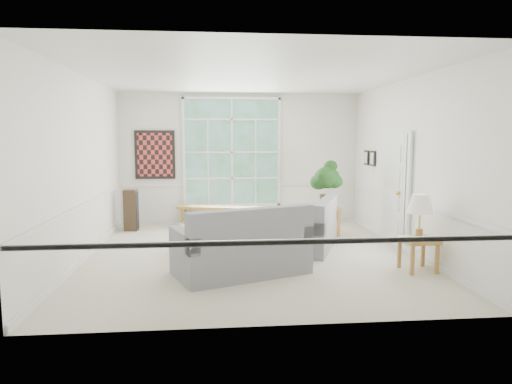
{
  "coord_description": "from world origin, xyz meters",
  "views": [
    {
      "loc": [
        -0.63,
        -7.59,
        1.98
      ],
      "look_at": [
        0.1,
        0.2,
        1.05
      ],
      "focal_mm": 32.0,
      "sensor_mm": 36.0,
      "label": 1
    }
  ],
  "objects_px": {
    "loveseat_front": "(241,239)",
    "end_table": "(325,220)",
    "coffee_table": "(211,239)",
    "side_table": "(418,254)",
    "loveseat_right": "(307,223)"
  },
  "relations": [
    {
      "from": "loveseat_right",
      "to": "side_table",
      "type": "xyz_separation_m",
      "value": [
        1.36,
        -1.56,
        -0.2
      ]
    },
    {
      "from": "loveseat_right",
      "to": "side_table",
      "type": "height_order",
      "value": "loveseat_right"
    },
    {
      "from": "end_table",
      "to": "side_table",
      "type": "height_order",
      "value": "end_table"
    },
    {
      "from": "loveseat_front",
      "to": "loveseat_right",
      "type": "bearing_deg",
      "value": 27.27
    },
    {
      "from": "side_table",
      "to": "loveseat_front",
      "type": "bearing_deg",
      "value": 177.29
    },
    {
      "from": "coffee_table",
      "to": "end_table",
      "type": "relative_size",
      "value": 2.18
    },
    {
      "from": "loveseat_front",
      "to": "end_table",
      "type": "height_order",
      "value": "loveseat_front"
    },
    {
      "from": "coffee_table",
      "to": "side_table",
      "type": "height_order",
      "value": "side_table"
    },
    {
      "from": "loveseat_front",
      "to": "coffee_table",
      "type": "relative_size",
      "value": 1.5
    },
    {
      "from": "loveseat_front",
      "to": "end_table",
      "type": "relative_size",
      "value": 3.26
    },
    {
      "from": "loveseat_right",
      "to": "loveseat_front",
      "type": "distance_m",
      "value": 1.93
    },
    {
      "from": "side_table",
      "to": "loveseat_right",
      "type": "bearing_deg",
      "value": 131.0
    },
    {
      "from": "loveseat_right",
      "to": "loveseat_front",
      "type": "bearing_deg",
      "value": -109.42
    },
    {
      "from": "coffee_table",
      "to": "end_table",
      "type": "distance_m",
      "value": 2.65
    },
    {
      "from": "coffee_table",
      "to": "side_table",
      "type": "xyz_separation_m",
      "value": [
        3.08,
        -1.45,
        0.02
      ]
    }
  ]
}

